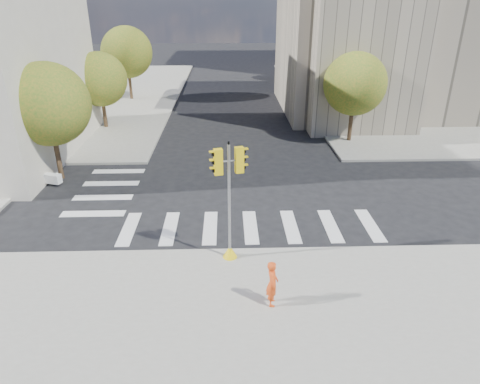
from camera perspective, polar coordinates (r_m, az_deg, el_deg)
The scene contains 15 objects.
ground at distance 20.94m, azimuth 1.38°, elevation -2.00°, with size 160.00×160.00×0.00m, color black.
sidewalk_far_right at distance 50.28m, azimuth 23.58°, elevation 12.00°, with size 28.00×40.00×0.15m, color gray.
sidewalk_far_left at distance 49.40m, azimuth -24.81°, elevation 11.59°, with size 28.00×40.00×0.15m, color gray.
civic_building at distance 41.38m, azimuth 23.45°, elevation 19.86°, with size 26.00×16.00×19.39m.
tree_lw_near at distance 25.10m, azimuth -24.21°, elevation 10.60°, with size 4.40×4.40×6.41m.
tree_lw_mid at distance 34.47m, azimuth -18.18°, elevation 14.09°, with size 4.00×4.00×5.77m.
tree_lw_far at distance 43.98m, azimuth -14.85°, elevation 17.56°, with size 4.80×4.80×6.95m.
tree_re_near at distance 30.42m, azimuth 15.08°, elevation 13.74°, with size 4.20×4.20×6.16m.
tree_re_mid at distance 41.89m, azimuth 10.53°, elevation 17.37°, with size 4.60×4.60×6.66m.
tree_re_far at distance 53.66m, azimuth 7.83°, elevation 18.55°, with size 4.00×4.00×5.88m.
lamp_near at distance 34.27m, azimuth 14.15°, elevation 15.88°, with size 0.35×0.18×8.11m.
lamp_far at distance 47.80m, azimuth 9.68°, elevation 18.57°, with size 0.35×0.18×8.11m.
traffic_signal at distance 15.84m, azimuth -1.42°, elevation -2.59°, with size 1.08×0.56×4.69m.
photographer at distance 14.14m, azimuth 4.33°, elevation -12.05°, with size 0.59×0.39×1.62m, color #E34815.
planter_wall at distance 26.95m, azimuth -27.91°, elevation 2.19°, with size 6.00×0.40×0.50m, color silver.
Camera 1 is at (-1.10, -18.68, 9.40)m, focal length 32.00 mm.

